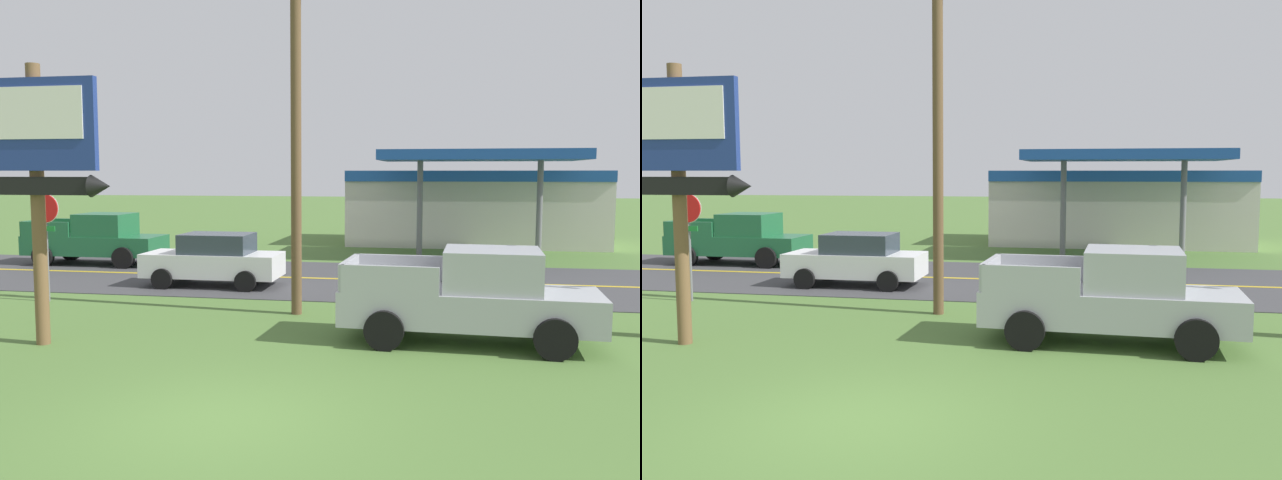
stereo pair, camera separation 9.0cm
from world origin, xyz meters
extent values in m
plane|color=#4C7033|center=(0.00, 0.00, 0.00)|extent=(180.00, 180.00, 0.00)
cube|color=#3D3D3F|center=(0.00, 13.00, 0.01)|extent=(140.00, 8.00, 0.02)
cube|color=gold|center=(0.00, 13.00, 0.02)|extent=(126.00, 0.20, 0.01)
cylinder|color=brown|center=(-4.96, 3.50, 2.83)|extent=(0.28, 0.28, 5.66)
cube|color=navy|center=(-4.96, 3.32, 4.45)|extent=(2.84, 0.16, 1.81)
cube|color=white|center=(-4.96, 3.23, 4.67)|extent=(2.38, 0.03, 1.01)
cube|color=black|center=(-4.96, 3.32, 3.25)|extent=(2.55, 0.12, 0.36)
cone|color=black|center=(-3.48, 3.32, 3.25)|extent=(0.40, 0.44, 0.44)
cylinder|color=slate|center=(-7.51, 7.77, 1.10)|extent=(0.08, 0.08, 2.20)
cylinder|color=red|center=(-7.51, 7.74, 2.55)|extent=(0.76, 0.03, 0.76)
cylinder|color=white|center=(-7.51, 7.76, 2.55)|extent=(0.80, 0.01, 0.80)
cube|color=#19722D|center=(-7.51, 7.74, 2.00)|extent=(0.56, 0.03, 0.14)
cylinder|color=brown|center=(-0.48, 7.37, 4.65)|extent=(0.26, 0.26, 9.31)
cube|color=beige|center=(4.47, 25.75, 1.80)|extent=(12.00, 6.00, 3.60)
cube|color=#19478C|center=(4.47, 22.70, 3.35)|extent=(12.00, 0.12, 0.50)
cube|color=#19478C|center=(4.47, 19.75, 4.20)|extent=(8.00, 5.00, 0.40)
cylinder|color=slate|center=(2.07, 19.75, 2.10)|extent=(0.24, 0.24, 4.20)
cylinder|color=slate|center=(6.87, 19.75, 2.10)|extent=(0.24, 0.24, 4.20)
cube|color=#A8AAAF|center=(3.64, 5.19, 0.76)|extent=(5.29, 2.20, 0.72)
cube|color=#A8AAAF|center=(4.09, 5.17, 1.54)|extent=(1.98, 1.89, 0.84)
cube|color=#28333D|center=(4.97, 5.13, 1.54)|extent=(0.18, 1.66, 0.71)
cube|color=#A8AAAF|center=(2.16, 6.18, 1.40)|extent=(1.95, 0.21, 0.56)
cube|color=#A8AAAF|center=(2.07, 4.34, 1.40)|extent=(1.95, 0.21, 0.56)
cube|color=#A8AAAF|center=(1.14, 5.31, 1.40)|extent=(0.21, 1.88, 0.56)
cylinder|color=black|center=(5.29, 6.10, 0.40)|extent=(0.81, 0.32, 0.80)
cylinder|color=black|center=(5.20, 4.14, 0.40)|extent=(0.81, 0.32, 0.80)
cylinder|color=black|center=(2.07, 6.25, 0.40)|extent=(0.81, 0.32, 0.80)
cylinder|color=black|center=(1.98, 4.29, 0.40)|extent=(0.81, 0.32, 0.80)
cube|color=#1E6038|center=(-10.04, 15.00, 0.76)|extent=(5.20, 1.96, 0.72)
cube|color=#1E6038|center=(-9.59, 15.00, 1.54)|extent=(1.90, 1.80, 0.84)
cube|color=#28333D|center=(-8.70, 15.00, 1.54)|extent=(0.10, 1.66, 0.71)
cube|color=#1E6038|center=(-11.57, 15.92, 1.40)|extent=(1.95, 0.12, 0.56)
cube|color=#1E6038|center=(-11.57, 14.08, 1.40)|extent=(1.95, 0.12, 0.56)
cube|color=#1E6038|center=(-12.54, 15.00, 1.40)|extent=(0.12, 1.88, 0.56)
cylinder|color=black|center=(-8.43, 15.98, 0.40)|extent=(0.80, 0.28, 0.80)
cylinder|color=black|center=(-8.43, 14.02, 0.40)|extent=(0.80, 0.28, 0.80)
cylinder|color=black|center=(-11.65, 15.98, 0.40)|extent=(0.80, 0.28, 0.80)
cylinder|color=black|center=(-11.65, 14.02, 0.40)|extent=(0.80, 0.28, 0.80)
cube|color=silver|center=(-3.92, 11.00, 0.68)|extent=(4.20, 1.76, 0.72)
cube|color=#2D3842|center=(-3.77, 11.00, 1.34)|extent=(2.10, 1.56, 0.60)
cylinder|color=black|center=(-5.22, 10.12, 0.32)|extent=(0.64, 0.24, 0.64)
cylinder|color=black|center=(-5.22, 11.88, 0.32)|extent=(0.64, 0.24, 0.64)
cylinder|color=black|center=(-2.62, 10.12, 0.32)|extent=(0.64, 0.24, 0.64)
cylinder|color=black|center=(-2.62, 11.88, 0.32)|extent=(0.64, 0.24, 0.64)
camera|label=1|loc=(3.14, -9.00, 3.51)|focal=38.35mm
camera|label=2|loc=(3.23, -8.98, 3.51)|focal=38.35mm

